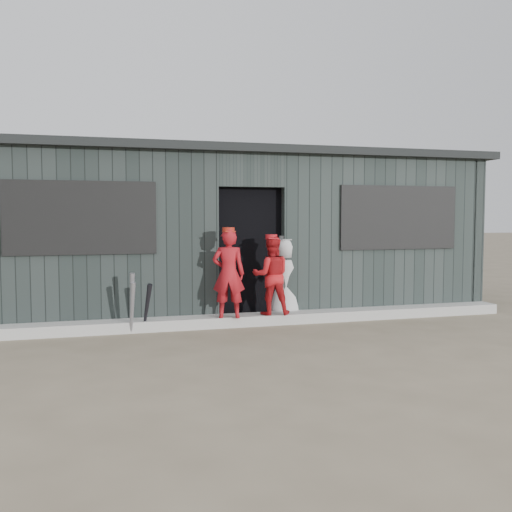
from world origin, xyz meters
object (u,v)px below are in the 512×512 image
object	(u,v)px
player_red_left	(229,274)
player_red_right	(271,275)
bat_mid	(132,308)
player_grey_back	(284,278)
bat_right	(147,308)
bat_left	(132,303)
dugout	(229,233)

from	to	relation	value
player_red_left	player_red_right	size ratio (longest dim) A/B	1.09
bat_mid	player_grey_back	distance (m)	2.39
bat_mid	player_grey_back	xyz separation A→B (m)	(2.31, 0.54, 0.27)
player_grey_back	player_red_left	bearing A→B (deg)	33.05
bat_mid	bat_right	size ratio (longest dim) A/B	1.04
bat_mid	player_grey_back	bearing A→B (deg)	13.22
bat_left	player_red_left	bearing A→B (deg)	-1.94
dugout	bat_mid	bearing A→B (deg)	-132.56
bat_right	bat_mid	bearing A→B (deg)	-162.31
bat_left	bat_mid	world-z (taller)	bat_left
player_red_left	dugout	size ratio (longest dim) A/B	0.15
bat_left	dugout	xyz separation A→B (m)	(1.77, 1.81, 0.88)
bat_mid	player_red_left	xyz separation A→B (m)	(1.33, 0.08, 0.41)
player_red_left	dugout	bearing A→B (deg)	-87.66
bat_left	player_red_right	distance (m)	2.01
player_red_right	player_grey_back	xyz separation A→B (m)	(0.33, 0.37, -0.09)
bat_left	bat_right	bearing A→B (deg)	-16.52
bat_right	player_red_left	xyz separation A→B (m)	(1.13, 0.01, 0.43)
bat_mid	player_red_left	bearing A→B (deg)	3.25
bat_right	dugout	xyz separation A→B (m)	(1.57, 1.87, 0.95)
player_red_left	bat_left	bearing A→B (deg)	13.78
bat_right	player_red_right	bearing A→B (deg)	3.43
bat_left	player_red_left	xyz separation A→B (m)	(1.33, -0.04, 0.36)
bat_left	player_red_left	size ratio (longest dim) A/B	0.66
dugout	bat_left	bearing A→B (deg)	-134.37
bat_left	dugout	world-z (taller)	dugout
bat_right	player_red_right	size ratio (longest dim) A/B	0.61
bat_left	bat_mid	size ratio (longest dim) A/B	1.14
player_grey_back	dugout	size ratio (longest dim) A/B	0.15
bat_mid	player_grey_back	world-z (taller)	player_grey_back
player_grey_back	dugout	bearing A→B (deg)	-61.01
bat_left	dugout	bearing A→B (deg)	45.63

